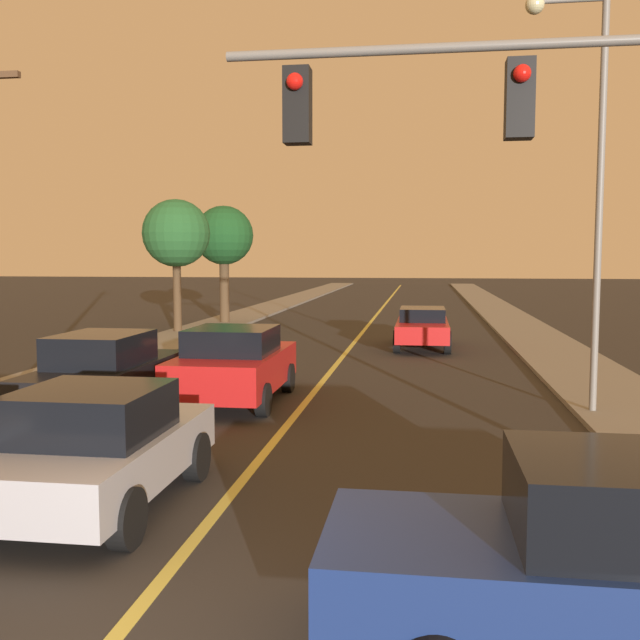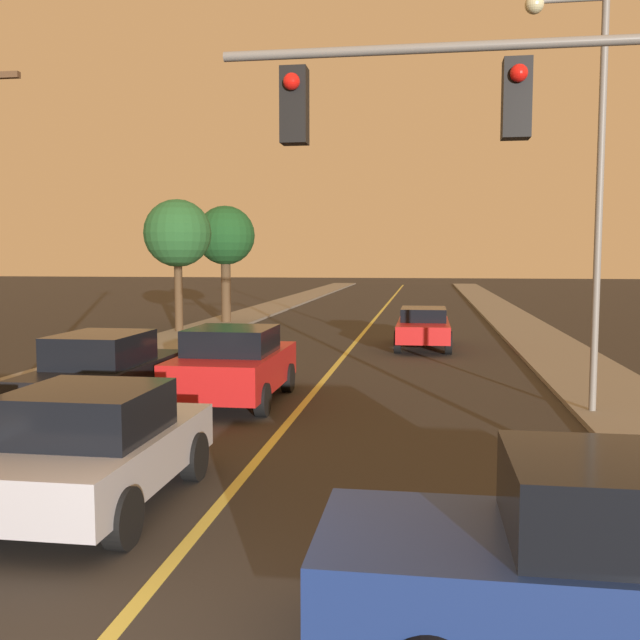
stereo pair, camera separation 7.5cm
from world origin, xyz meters
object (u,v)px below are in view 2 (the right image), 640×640
Objects in this scene: traffic_signal_mast at (545,160)px; tree_left_far at (178,234)px; car_near_lane_front at (94,446)px; car_near_lane_second at (234,364)px; tree_left_near at (225,237)px; car_crossing_right at (627,565)px; car_far_oncoming at (423,327)px; streetlamp_right at (584,152)px; car_outer_lane_second at (104,371)px.

tree_left_far is at bearing 120.66° from traffic_signal_mast.
car_near_lane_front is 0.92× the size of car_near_lane_second.
tree_left_near is (-5.10, 17.19, 3.20)m from car_near_lane_second.
car_crossing_right is (5.60, -2.69, 0.03)m from car_near_lane_front.
car_far_oncoming is 0.86× the size of tree_left_far.
tree_left_near is 1.01× the size of tree_left_far.
car_crossing_right is 0.58× the size of streetlamp_right.
car_far_oncoming is 11.42m from streetlamp_right.
car_near_lane_second is 0.78× the size of tree_left_far.
streetlamp_right is (3.03, -10.10, 4.38)m from car_far_oncoming.
car_crossing_right reaches higher than car_outer_lane_second.
traffic_signal_mast is at bearing 4.69° from car_near_lane_front.
streetlamp_right reaches higher than tree_left_far.
streetlamp_right is (7.01, 6.26, 4.35)m from car_near_lane_front.
tree_left_near is at bearing 80.19° from tree_left_far.
tree_left_near is at bearing 124.76° from streetlamp_right.
streetlamp_right is at bearing -45.65° from tree_left_far.
car_crossing_right is 0.87× the size of tree_left_near.
tree_left_near is at bearing 98.38° from car_outer_lane_second.
car_outer_lane_second is at bearing -154.40° from car_near_lane_second.
tree_left_far reaches higher than car_near_lane_second.
car_outer_lane_second is 0.58× the size of streetlamp_right.
car_far_oncoming is at bearing -17.22° from tree_left_far.
car_near_lane_second is at bearing 68.00° from car_far_oncoming.
traffic_signal_mast is at bearing -32.26° from car_outer_lane_second.
car_outer_lane_second is 0.87× the size of tree_left_near.
car_far_oncoming is at bearing 4.88° from car_crossing_right.
car_crossing_right is (1.62, -19.05, 0.06)m from car_far_oncoming.
tree_left_near is (-10.70, 26.39, 3.23)m from car_crossing_right.
car_near_lane_front is 0.83× the size of car_crossing_right.
car_far_oncoming is at bearing 95.10° from traffic_signal_mast.
car_near_lane_second is 8.23m from streetlamp_right.
traffic_signal_mast reaches higher than car_far_oncoming.
car_near_lane_second is 2.66m from car_outer_lane_second.
car_crossing_right is 28.66m from tree_left_near.
tree_left_far is (-0.74, -4.30, -0.00)m from tree_left_near.
traffic_signal_mast is 0.73× the size of streetlamp_right.
car_near_lane_second is 0.89× the size of car_outer_lane_second.
tree_left_far is (-5.84, 12.89, 3.20)m from car_near_lane_second.
car_outer_lane_second is at bearing -81.62° from tree_left_near.
car_outer_lane_second reaches higher than car_near_lane_front.
car_outer_lane_second is 10.39m from streetlamp_right.
streetlamp_right is 21.26m from tree_left_near.
traffic_signal_mast reaches higher than tree_left_far.
tree_left_far is at bearing 106.76° from car_near_lane_front.
tree_left_near reaches higher than car_far_oncoming.
car_far_oncoming is (3.98, 9.85, -0.09)m from car_near_lane_second.
tree_left_near is (-9.08, 7.34, 3.29)m from car_far_oncoming.
car_near_lane_second is 0.71× the size of traffic_signal_mast.
car_near_lane_second is at bearing 25.60° from car_outer_lane_second.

